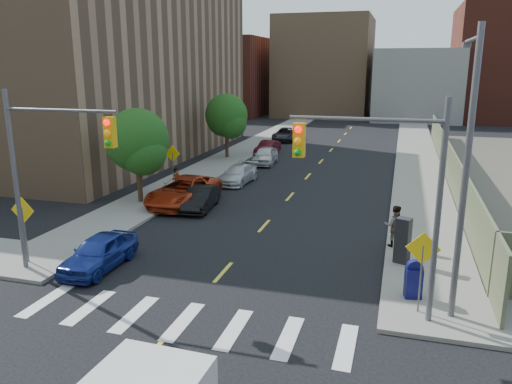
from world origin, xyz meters
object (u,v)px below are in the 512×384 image
Objects in this scene: parked_car_red at (184,191)px; payphone at (403,240)px; parked_car_silver at (238,174)px; parked_car_white at (265,156)px; pedestrian_west at (177,183)px; pedestrian_east at (395,226)px; parked_car_maroon at (268,148)px; parked_car_grey at (286,134)px; parked_car_blue at (99,252)px; mailbox at (414,279)px; parked_car_black at (201,198)px.

payphone reaches higher than parked_car_red.
parked_car_silver is 2.28× the size of payphone.
parked_car_silver is at bearing -93.69° from parked_car_white.
pedestrian_west is 0.98× the size of pedestrian_east.
parked_car_red is 3.17× the size of pedestrian_west.
parked_car_maroon is 8.74m from parked_car_grey.
pedestrian_east is at bearing -62.15° from parked_car_white.
pedestrian_east is (-0.35, 1.82, -0.01)m from payphone.
mailbox reaches higher than parked_car_blue.
pedestrian_west is (-1.47, 10.41, 0.37)m from parked_car_blue.
mailbox is 0.75× the size of pedestrian_west.
parked_car_blue is 9.57m from parked_car_red.
parked_car_blue is 0.96× the size of parked_car_white.
pedestrian_west is (-2.10, -5.15, 0.44)m from parked_car_silver.
mailbox is (11.87, 0.50, 0.13)m from parked_car_blue.
parked_car_red is 1.52× the size of parked_car_maroon.
parked_car_black is 11.06m from pedestrian_east.
parked_car_grey is 32.41m from pedestrian_east.
parked_car_silver is 20.11m from parked_car_grey.
parked_car_white is (0.00, 7.00, 0.09)m from parked_car_silver.
parked_car_red reaches higher than parked_car_maroon.
parked_car_blue reaches higher than parked_car_maroon.
parked_car_silver is at bearing -45.45° from pedestrian_east.
pedestrian_east is at bearing -56.30° from parked_car_maroon.
mailbox reaches higher than parked_car_grey.
pedestrian_west is at bearing -108.15° from parked_car_silver.
payphone reaches higher than parked_car_maroon.
parked_car_silver is 0.86× the size of parked_car_grey.
parked_car_red is at bearing 133.18° from mailbox.
pedestrian_east is at bearing -105.35° from pedestrian_west.
parked_car_maroon is 2.04× the size of pedestrian_east.
parked_car_maroon is at bearing 137.88° from payphone.
mailbox is (11.24, -15.07, 0.19)m from parked_car_silver.
parked_car_maroon is (-0.95, 18.00, -0.02)m from parked_car_black.
parked_car_silver is 7.00m from parked_car_white.
pedestrian_east reaches higher than parked_car_maroon.
parked_car_white reaches higher than parked_car_blue.
parked_car_blue is 10.52m from pedestrian_west.
payphone is at bearing -111.51° from pedestrian_west.
pedestrian_east reaches higher than parked_car_silver.
parked_car_white is at bearing -3.68° from pedestrian_west.
pedestrian_east reaches higher than mailbox.
pedestrian_east is at bearing 121.81° from payphone.
parked_car_maroon is 29.08m from mailbox.
parked_car_red is 3.10× the size of pedestrian_east.
pedestrian_west is at bearing 136.96° from parked_car_red.
parked_car_white is at bearing -72.06° from parked_car_maroon.
payphone is (10.85, -5.27, 0.44)m from parked_car_black.
parked_car_black is 2.16× the size of pedestrian_west.
payphone is (11.80, -23.27, 0.46)m from parked_car_maroon.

